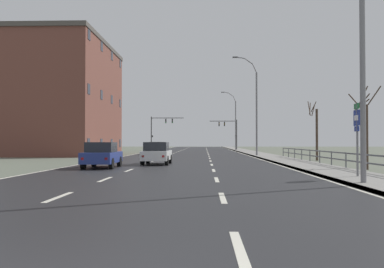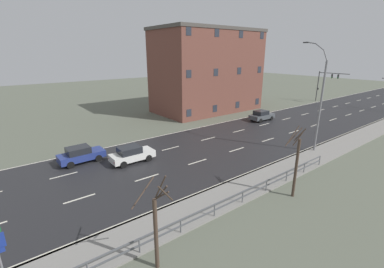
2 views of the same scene
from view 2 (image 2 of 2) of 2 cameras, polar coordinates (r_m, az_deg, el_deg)
ground_plane at (r=40.51m, az=20.44°, el=1.80°), size 160.00×160.00×0.12m
road_asphalt_strip at (r=50.88m, az=27.76°, el=3.96°), size 14.00×120.00×0.03m
guardrail at (r=15.26m, az=-6.73°, el=-20.46°), size 0.07×33.83×1.00m
street_lamp_midground at (r=29.51m, az=25.87°, el=6.55°), size 2.74×0.24×11.05m
traffic_signal_left at (r=61.76m, az=26.93°, el=10.19°), size 6.04×0.36×6.21m
car_near_left at (r=41.54m, az=14.85°, el=3.91°), size 1.91×4.14×1.57m
car_mid_centre at (r=27.01m, az=-22.93°, el=-4.08°), size 1.94×4.15×1.57m
car_far_right at (r=25.58m, az=-12.94°, el=-4.26°), size 1.86×4.11×1.57m
brick_building at (r=47.10m, az=3.32°, el=13.52°), size 10.26×18.38×13.82m
bare_tree_near at (r=13.05m, az=-7.74°, el=-19.21°), size 1.66×1.75×4.88m
bare_tree_mid at (r=19.98m, az=21.59°, el=-6.09°), size 0.84×1.32×5.11m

